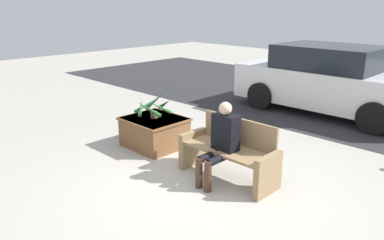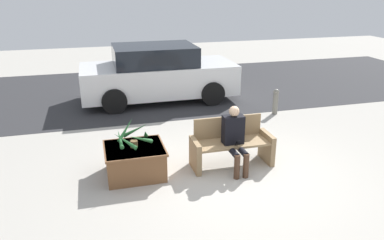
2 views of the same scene
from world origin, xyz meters
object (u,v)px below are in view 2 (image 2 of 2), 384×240
at_px(bench, 231,144).
at_px(potted_plant, 132,136).
at_px(parked_car, 158,74).
at_px(bollard_post, 276,101).
at_px(planter_box, 135,160).
at_px(person_seated, 235,136).

xyz_separation_m(bench, potted_plant, (-1.79, 0.04, 0.34)).
relative_size(parked_car, bollard_post, 6.46).
bearing_deg(planter_box, potted_plant, -157.76).
distance_m(person_seated, bollard_post, 3.35).
xyz_separation_m(person_seated, parked_car, (-0.56, 4.59, 0.13)).
relative_size(bench, potted_plant, 2.22).
bearing_deg(parked_car, potted_plant, -105.71).
xyz_separation_m(planter_box, parked_car, (1.20, 4.34, 0.48)).
distance_m(person_seated, potted_plant, 1.80).
height_order(bench, person_seated, person_seated).
relative_size(potted_plant, parked_car, 0.16).
relative_size(planter_box, bollard_post, 1.55).
distance_m(person_seated, planter_box, 1.81).
bearing_deg(potted_plant, bench, -1.20).
bearing_deg(potted_plant, planter_box, 22.24).
distance_m(bench, bollard_post, 3.18).
bearing_deg(bench, person_seated, -93.24).
bearing_deg(bollard_post, potted_plant, -149.14).
height_order(planter_box, bollard_post, bollard_post).
bearing_deg(bollard_post, planter_box, -149.10).
height_order(bench, potted_plant, potted_plant).
height_order(parked_car, bollard_post, parked_car).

